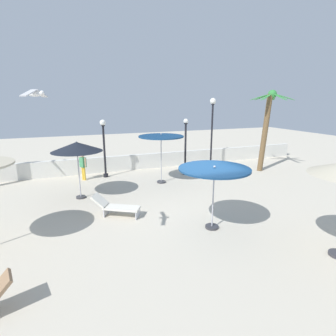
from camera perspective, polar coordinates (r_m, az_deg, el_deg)
The scene contains 12 objects.
ground_plane at distance 10.36m, azimuth 6.11°, elevation -11.43°, with size 56.00×56.00×0.00m, color beige.
boundary_wall at distance 17.90m, azimuth -6.44°, elevation 1.32°, with size 25.20×0.30×0.98m, color silver.
patio_umbrella_0 at distance 12.75m, azimuth -18.80°, elevation 4.21°, with size 2.27×2.27×2.70m.
patio_umbrella_3 at distance 14.46m, azimuth -1.47°, elevation 6.12°, with size 2.43×2.43×2.74m.
patio_umbrella_4 at distance 9.31m, azimuth 9.79°, elevation -0.89°, with size 2.46×2.46×2.32m.
palm_tree_0 at distance 18.17m, azimuth 20.31°, elevation 9.32°, with size 2.61×2.65×5.08m.
lamp_post_0 at distance 18.54m, azimuth 9.35°, elevation 9.34°, with size 0.40×0.40×4.59m.
lamp_post_1 at distance 16.06m, azimuth -13.43°, elevation 5.03°, with size 0.34×0.34×3.39m.
lamp_post_2 at distance 16.27m, azimuth 3.72°, elevation 4.72°, with size 0.28×0.28×3.40m.
lounge_chair_0 at distance 10.91m, azimuth -11.02°, elevation -8.01°, with size 1.90×1.44×0.84m.
guest_0 at distance 15.98m, azimuth -17.59°, elevation 0.72°, with size 0.39×0.50×1.53m.
seagull_0 at distance 7.13m, azimuth -26.31°, elevation 13.99°, with size 0.51×1.22×0.18m.
Camera 1 is at (-4.33, -8.28, 4.49)m, focal length 28.72 mm.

